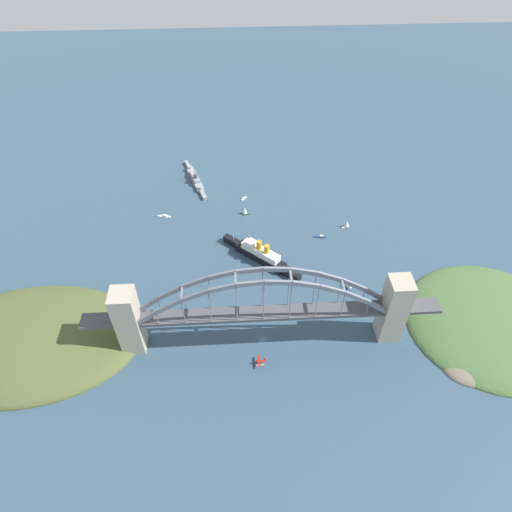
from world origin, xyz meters
name	(u,v)px	position (x,y,z in m)	size (l,w,h in m)	color
ground_plane	(262,339)	(0.00, 0.00, 0.00)	(1400.00, 1400.00, 0.00)	#334C60
harbor_arch_bridge	(263,313)	(0.00, 0.00, 30.16)	(246.93, 16.69, 69.32)	#ADA38E
headland_west_shore	(27,344)	(-171.60, 5.87, 0.00)	(163.97, 108.13, 24.05)	#4C562D
headland_east_shore	(490,326)	(172.11, 1.54, 0.00)	(128.61, 122.96, 18.49)	#476638
ocean_liner	(261,255)	(4.48, 82.67, 5.85)	(64.77, 58.45, 20.15)	black
naval_cruiser	(195,179)	(-56.78, 205.17, 2.79)	(26.59, 71.46, 16.61)	gray
seaplane_taxiing_near_bridge	(260,362)	(-3.16, -20.43, 2.28)	(7.08, 9.44, 5.24)	#B7B7B2
small_boat_0	(347,224)	(87.16, 121.57, 4.12)	(7.86, 5.81, 8.78)	silver
small_boat_1	(321,237)	(60.98, 108.78, 0.82)	(11.02, 3.28, 2.23)	#234C8C
small_boat_2	(244,198)	(-7.05, 170.68, 0.74)	(6.16, 6.83, 2.04)	silver
small_boat_3	(350,285)	(74.24, 45.73, 3.72)	(5.87, 7.10, 7.88)	#234C8C
small_boat_4	(333,305)	(56.37, 25.69, 3.44)	(5.08, 7.54, 7.16)	#B2231E
small_boat_5	(164,216)	(-84.23, 146.93, 0.75)	(12.94, 4.51, 2.16)	silver
small_boat_6	(245,210)	(-6.96, 146.92, 4.08)	(8.38, 5.40, 8.73)	#2D6B3D
channel_marker_buoy	(297,311)	(28.26, 23.15, 1.12)	(2.20, 2.20, 2.75)	red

